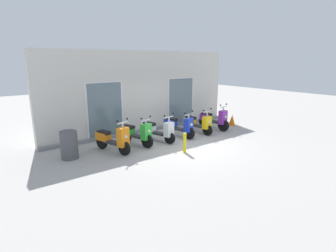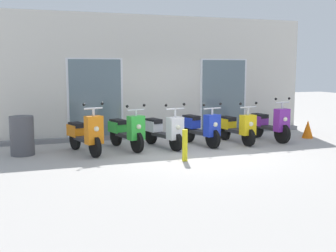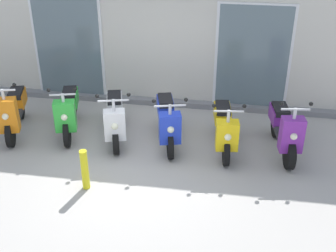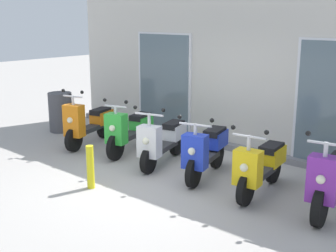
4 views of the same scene
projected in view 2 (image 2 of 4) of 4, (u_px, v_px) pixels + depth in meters
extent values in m
plane|color=#A8A39E|center=(196.00, 153.00, 9.99)|extent=(40.00, 40.00, 0.00)
cube|color=beige|center=(161.00, 77.00, 12.27)|extent=(9.27, 0.30, 3.53)
cube|color=slate|center=(164.00, 135.00, 12.28)|extent=(9.27, 0.20, 0.12)
cube|color=silver|center=(95.00, 99.00, 11.55)|extent=(1.56, 0.04, 2.30)
cube|color=slate|center=(96.00, 100.00, 11.53)|extent=(1.44, 0.02, 2.22)
cube|color=silver|center=(223.00, 96.00, 12.85)|extent=(1.56, 0.04, 2.30)
cube|color=slate|center=(224.00, 96.00, 12.82)|extent=(1.44, 0.02, 2.22)
cylinder|color=black|center=(95.00, 147.00, 9.43)|extent=(0.23, 0.50, 0.49)
cylinder|color=black|center=(75.00, 140.00, 10.34)|extent=(0.23, 0.50, 0.49)
cube|color=#2D2D30|center=(84.00, 139.00, 9.87)|extent=(0.45, 0.75, 0.09)
cube|color=orange|center=(94.00, 130.00, 9.41)|extent=(0.43, 0.34, 0.64)
sphere|color=#F2EFCC|center=(96.00, 129.00, 9.30)|extent=(0.12, 0.12, 0.12)
cube|color=orange|center=(76.00, 130.00, 10.22)|extent=(0.44, 0.58, 0.28)
cube|color=black|center=(77.00, 125.00, 10.17)|extent=(0.39, 0.53, 0.11)
cylinder|color=silver|center=(93.00, 112.00, 9.35)|extent=(0.06, 0.06, 0.21)
cylinder|color=silver|center=(93.00, 108.00, 9.34)|extent=(0.44, 0.16, 0.04)
sphere|color=black|center=(102.00, 104.00, 9.45)|extent=(0.07, 0.07, 0.07)
sphere|color=black|center=(84.00, 105.00, 9.19)|extent=(0.07, 0.07, 0.07)
cylinder|color=black|center=(137.00, 142.00, 9.94)|extent=(0.22, 0.52, 0.51)
cylinder|color=black|center=(116.00, 136.00, 10.83)|extent=(0.22, 0.52, 0.51)
cube|color=#2D2D30|center=(126.00, 135.00, 10.37)|extent=(0.43, 0.72, 0.09)
cube|color=green|center=(136.00, 128.00, 9.92)|extent=(0.43, 0.33, 0.58)
sphere|color=#F2EFCC|center=(139.00, 127.00, 9.81)|extent=(0.12, 0.12, 0.12)
cube|color=green|center=(117.00, 127.00, 10.71)|extent=(0.43, 0.58, 0.28)
cube|color=black|center=(118.00, 122.00, 10.66)|extent=(0.38, 0.53, 0.11)
cylinder|color=silver|center=(136.00, 113.00, 9.87)|extent=(0.06, 0.06, 0.18)
cylinder|color=silver|center=(136.00, 110.00, 9.86)|extent=(0.46, 0.16, 0.04)
sphere|color=black|center=(144.00, 105.00, 9.98)|extent=(0.07, 0.07, 0.07)
sphere|color=black|center=(127.00, 106.00, 9.72)|extent=(0.07, 0.07, 0.07)
cylinder|color=black|center=(176.00, 142.00, 10.16)|extent=(0.23, 0.46, 0.45)
cylinder|color=black|center=(151.00, 136.00, 11.10)|extent=(0.23, 0.46, 0.45)
cube|color=#2D2D30|center=(163.00, 135.00, 10.62)|extent=(0.44, 0.76, 0.09)
cube|color=white|center=(175.00, 128.00, 10.14)|extent=(0.43, 0.33, 0.55)
sphere|color=#F2EFCC|center=(178.00, 127.00, 10.03)|extent=(0.12, 0.12, 0.12)
cube|color=white|center=(153.00, 126.00, 10.98)|extent=(0.43, 0.58, 0.28)
cube|color=black|center=(154.00, 121.00, 10.93)|extent=(0.38, 0.53, 0.11)
cylinder|color=silver|center=(175.00, 113.00, 10.09)|extent=(0.06, 0.06, 0.24)
cylinder|color=silver|center=(175.00, 109.00, 10.08)|extent=(0.53, 0.18, 0.04)
sphere|color=black|center=(184.00, 104.00, 10.21)|extent=(0.07, 0.07, 0.07)
sphere|color=black|center=(166.00, 105.00, 9.91)|extent=(0.07, 0.07, 0.07)
cylinder|color=black|center=(213.00, 139.00, 10.48)|extent=(0.22, 0.50, 0.49)
cylinder|color=black|center=(188.00, 133.00, 11.34)|extent=(0.22, 0.50, 0.49)
cube|color=#2D2D30|center=(200.00, 132.00, 10.90)|extent=(0.42, 0.69, 0.09)
cube|color=#1E38C6|center=(212.00, 125.00, 10.46)|extent=(0.43, 0.33, 0.55)
sphere|color=#F2EFCC|center=(215.00, 124.00, 10.35)|extent=(0.12, 0.12, 0.12)
cube|color=#1E38C6|center=(190.00, 122.00, 11.21)|extent=(0.42, 0.58, 0.28)
cube|color=black|center=(191.00, 117.00, 11.16)|extent=(0.37, 0.53, 0.11)
cylinder|color=silver|center=(212.00, 112.00, 10.41)|extent=(0.06, 0.06, 0.20)
cylinder|color=silver|center=(212.00, 108.00, 10.40)|extent=(0.54, 0.17, 0.04)
sphere|color=black|center=(221.00, 104.00, 10.54)|extent=(0.07, 0.07, 0.07)
sphere|color=black|center=(204.00, 105.00, 10.24)|extent=(0.07, 0.07, 0.07)
cylinder|color=black|center=(248.00, 137.00, 10.75)|extent=(0.16, 0.48, 0.47)
cylinder|color=black|center=(224.00, 132.00, 11.72)|extent=(0.16, 0.48, 0.47)
cube|color=#2D2D30|center=(236.00, 131.00, 11.22)|extent=(0.35, 0.70, 0.09)
cube|color=yellow|center=(248.00, 125.00, 10.74)|extent=(0.41, 0.29, 0.52)
sphere|color=#F2EFCC|center=(251.00, 124.00, 10.62)|extent=(0.12, 0.12, 0.12)
cube|color=yellow|center=(227.00, 123.00, 11.59)|extent=(0.37, 0.56, 0.28)
cube|color=black|center=(228.00, 118.00, 11.54)|extent=(0.32, 0.51, 0.11)
cylinder|color=silver|center=(248.00, 111.00, 10.69)|extent=(0.06, 0.06, 0.24)
cylinder|color=silver|center=(248.00, 107.00, 10.68)|extent=(0.50, 0.10, 0.04)
sphere|color=black|center=(256.00, 103.00, 10.78)|extent=(0.07, 0.07, 0.07)
sphere|color=black|center=(240.00, 104.00, 10.55)|extent=(0.07, 0.07, 0.07)
cylinder|color=black|center=(282.00, 134.00, 11.16)|extent=(0.19, 0.54, 0.53)
cylinder|color=black|center=(256.00, 129.00, 12.11)|extent=(0.19, 0.54, 0.53)
cube|color=#2D2D30|center=(269.00, 128.00, 11.62)|extent=(0.35, 0.70, 0.09)
cube|color=purple|center=(282.00, 120.00, 11.14)|extent=(0.41, 0.29, 0.61)
sphere|color=#F2EFCC|center=(285.00, 119.00, 11.02)|extent=(0.12, 0.12, 0.12)
cube|color=purple|center=(259.00, 120.00, 11.99)|extent=(0.37, 0.56, 0.28)
cube|color=black|center=(260.00, 116.00, 11.93)|extent=(0.33, 0.51, 0.11)
cylinder|color=silver|center=(282.00, 106.00, 11.09)|extent=(0.06, 0.06, 0.21)
cylinder|color=silver|center=(282.00, 102.00, 11.08)|extent=(0.47, 0.10, 0.04)
sphere|color=black|center=(289.00, 98.00, 11.17)|extent=(0.07, 0.07, 0.07)
sphere|color=black|center=(276.00, 99.00, 10.96)|extent=(0.07, 0.07, 0.07)
cylinder|color=#4C4C51|center=(22.00, 136.00, 9.65)|extent=(0.55, 0.55, 0.92)
cone|color=orange|center=(308.00, 129.00, 12.04)|extent=(0.32, 0.32, 0.52)
cylinder|color=yellow|center=(185.00, 145.00, 9.04)|extent=(0.12, 0.12, 0.70)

